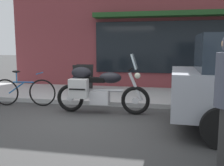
% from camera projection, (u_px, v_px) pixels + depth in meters
% --- Properties ---
extents(ground_plane, '(80.00, 80.00, 0.00)m').
position_uv_depth(ground_plane, '(80.00, 120.00, 5.41)').
color(ground_plane, '#3A3A3A').
extents(touring_motorcycle, '(2.25, 0.69, 1.41)m').
position_uv_depth(touring_motorcycle, '(97.00, 88.00, 5.94)').
color(touring_motorcycle, black).
rests_on(touring_motorcycle, ground_plane).
extents(parked_bicycle, '(1.72, 0.48, 0.95)m').
position_uv_depth(parked_bicycle, '(24.00, 91.00, 6.72)').
color(parked_bicycle, black).
rests_on(parked_bicycle, ground_plane).
extents(sandwich_board_sign, '(0.55, 0.41, 0.89)m').
position_uv_depth(sandwich_board_sign, '(83.00, 79.00, 7.87)').
color(sandwich_board_sign, black).
rests_on(sandwich_board_sign, sidewalk_curb).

